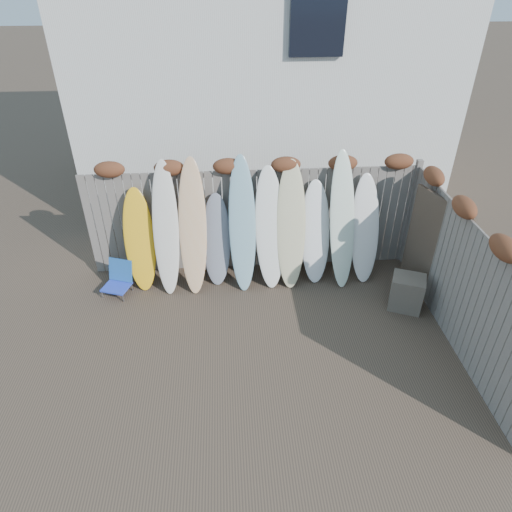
{
  "coord_description": "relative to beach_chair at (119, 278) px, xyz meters",
  "views": [
    {
      "loc": [
        -0.45,
        -5.01,
        5.13
      ],
      "look_at": [
        0.0,
        1.2,
        1.0
      ],
      "focal_mm": 32.0,
      "sensor_mm": 36.0,
      "label": 1
    }
  ],
  "objects": [
    {
      "name": "surfboard_9",
      "position": [
        4.47,
        0.24,
        0.7
      ],
      "size": [
        0.54,
        0.71,
        1.95
      ],
      "primitive_type": "ellipsoid",
      "rotation": [
        -0.31,
        0.0,
        0.03
      ],
      "color": "white",
      "rests_on": "ground"
    },
    {
      "name": "surfboard_8",
      "position": [
        4.02,
        0.18,
        0.92
      ],
      "size": [
        0.51,
        0.87,
        2.39
      ],
      "primitive_type": "ellipsoid",
      "rotation": [
        -0.31,
        0.0,
        0.08
      ],
      "color": "silver",
      "rests_on": "ground"
    },
    {
      "name": "house",
      "position": [
        2.94,
        4.76,
        2.93
      ],
      "size": [
        8.5,
        5.5,
        6.33
      ],
      "color": "silver",
      "rests_on": "ground"
    },
    {
      "name": "surfboard_4",
      "position": [
        2.25,
        0.2,
        0.9
      ],
      "size": [
        0.47,
        0.82,
        2.34
      ],
      "primitive_type": "ellipsoid",
      "rotation": [
        -0.31,
        0.0,
        0.0
      ],
      "color": "#7DA8B8",
      "rests_on": "ground"
    },
    {
      "name": "surfboard_5",
      "position": [
        2.74,
        0.22,
        0.79
      ],
      "size": [
        0.59,
        0.79,
        2.14
      ],
      "primitive_type": "ellipsoid",
      "rotation": [
        -0.31,
        0.0,
        0.08
      ],
      "color": "white",
      "rests_on": "ground"
    },
    {
      "name": "surfboard_1",
      "position": [
        0.92,
        0.19,
        0.87
      ],
      "size": [
        0.47,
        0.82,
        2.3
      ],
      "primitive_type": "ellipsoid",
      "rotation": [
        -0.31,
        0.0,
        -0.03
      ],
      "color": "silver",
      "rests_on": "ground"
    },
    {
      "name": "beach_chair",
      "position": [
        0.0,
        0.0,
        0.0
      ],
      "size": [
        0.58,
        0.6,
        0.6
      ],
      "color": "blue",
      "rests_on": "ground"
    },
    {
      "name": "back_fence",
      "position": [
        2.5,
        0.66,
        0.91
      ],
      "size": [
        6.05,
        0.28,
        2.24
      ],
      "color": "slate",
      "rests_on": "ground"
    },
    {
      "name": "wooden_crate",
      "position": [
        5.0,
        -0.81,
        0.03
      ],
      "size": [
        0.66,
        0.61,
        0.62
      ],
      "primitive_type": "cube",
      "rotation": [
        0.0,
        0.0,
        -0.4
      ],
      "color": "brown",
      "rests_on": "ground"
    },
    {
      "name": "ground",
      "position": [
        2.44,
        -1.74,
        -0.28
      ],
      "size": [
        80.0,
        80.0,
        0.0
      ],
      "primitive_type": "plane",
      "color": "#493A2D"
    },
    {
      "name": "surfboard_6",
      "position": [
        3.11,
        0.21,
        0.84
      ],
      "size": [
        0.55,
        0.81,
        2.24
      ],
      "primitive_type": "ellipsoid",
      "rotation": [
        -0.31,
        0.0,
        -0.04
      ],
      "color": "beige",
      "rests_on": "ground"
    },
    {
      "name": "surfboard_2",
      "position": [
        1.38,
        0.18,
        0.89
      ],
      "size": [
        0.53,
        0.85,
        2.34
      ],
      "primitive_type": "ellipsoid",
      "rotation": [
        -0.31,
        0.0,
        -0.06
      ],
      "color": "#F0A77C",
      "rests_on": "ground"
    },
    {
      "name": "surfboard_0",
      "position": [
        0.43,
        0.25,
        0.63
      ],
      "size": [
        0.59,
        0.69,
        1.81
      ],
      "primitive_type": "ellipsoid",
      "rotation": [
        -0.31,
        0.0,
        0.09
      ],
      "color": "#F3AD17",
      "rests_on": "ground"
    },
    {
      "name": "surfboard_7",
      "position": [
        3.57,
        0.27,
        0.65
      ],
      "size": [
        0.54,
        0.67,
        1.85
      ],
      "primitive_type": "ellipsoid",
      "rotation": [
        -0.31,
        0.0,
        0.02
      ],
      "color": "white",
      "rests_on": "ground"
    },
    {
      "name": "right_fence",
      "position": [
        5.43,
        -1.49,
        0.87
      ],
      "size": [
        0.28,
        4.4,
        2.24
      ],
      "color": "slate",
      "rests_on": "ground"
    },
    {
      "name": "surfboard_3",
      "position": [
        1.78,
        0.3,
        0.55
      ],
      "size": [
        0.55,
        0.63,
        1.65
      ],
      "primitive_type": "ellipsoid",
      "rotation": [
        -0.31,
        0.0,
        -0.07
      ],
      "color": "gray",
      "rests_on": "ground"
    },
    {
      "name": "lattice_panel",
      "position": [
        5.42,
        -0.53,
        0.68
      ],
      "size": [
        0.43,
        1.24,
        1.92
      ],
      "primitive_type": "cube",
      "rotation": [
        0.0,
        0.0,
        0.3
      ],
      "color": "#493E2C",
      "rests_on": "ground"
    }
  ]
}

